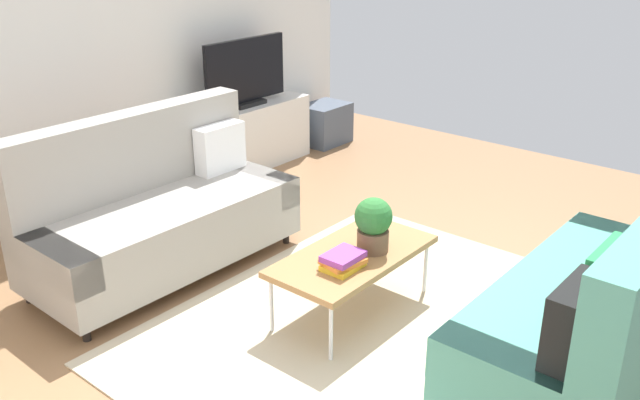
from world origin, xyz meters
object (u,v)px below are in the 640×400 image
object	(u,v)px
table_book_0	(343,266)
couch_beige	(159,210)
tv	(246,73)
bottle_0	(228,104)
storage_trunk	(325,124)
coffee_table	(353,257)
couch_green	(601,309)
vase_0	(196,107)
potted_plant	(373,223)
tv_console	(247,136)
vase_1	(209,103)

from	to	relation	value
table_book_0	couch_beige	bearing A→B (deg)	97.26
tv	bottle_0	xyz separation A→B (m)	(-0.27, -0.02, -0.24)
storage_trunk	table_book_0	xyz separation A→B (m)	(-2.80, -2.44, 0.22)
coffee_table	bottle_0	world-z (taller)	bottle_0
couch_green	vase_0	world-z (taller)	couch_green
potted_plant	vase_0	bearing A→B (deg)	72.51
potted_plant	table_book_0	xyz separation A→B (m)	(-0.30, -0.00, -0.17)
potted_plant	couch_green	bearing A→B (deg)	-82.66
couch_green	vase_0	bearing A→B (deg)	80.90
vase_0	coffee_table	bearing A→B (deg)	-110.15
table_book_0	vase_0	distance (m)	2.84
storage_trunk	table_book_0	distance (m)	3.72
tv	table_book_0	bearing A→B (deg)	-123.98
couch_green	tv_console	distance (m)	4.08
couch_beige	tv_console	xyz separation A→B (m)	(1.89, 1.05, -0.12)
couch_beige	vase_1	xyz separation A→B (m)	(1.47, 1.10, 0.29)
couch_green	table_book_0	bearing A→B (deg)	109.66
table_book_0	vase_0	bearing A→B (deg)	66.64
tv	storage_trunk	xyz separation A→B (m)	(1.10, -0.08, -0.73)
table_book_0	vase_1	distance (m)	2.90
tv_console	potted_plant	xyz separation A→B (m)	(-1.39, -2.54, 0.28)
couch_beige	tv	world-z (taller)	tv
potted_plant	vase_1	distance (m)	2.77
couch_beige	vase_0	world-z (taller)	couch_beige
tv_console	vase_1	size ratio (longest dim) A/B	7.30
couch_beige	bottle_0	xyz separation A→B (m)	(1.62, 1.01, 0.27)
tv_console	tv	distance (m)	0.63
couch_beige	potted_plant	distance (m)	1.58
bottle_0	couch_green	bearing A→B (deg)	-103.94
couch_beige	storage_trunk	bearing A→B (deg)	-161.63
table_book_0	tv_console	bearing A→B (deg)	56.23
couch_beige	table_book_0	size ratio (longest dim) A/B	7.96
tv	storage_trunk	distance (m)	1.32
coffee_table	storage_trunk	bearing A→B (deg)	42.28
tv_console	vase_0	distance (m)	0.71
couch_green	couch_beige	bearing A→B (deg)	103.37
potted_plant	vase_1	world-z (taller)	vase_1
tv_console	storage_trunk	distance (m)	1.11
couch_beige	couch_green	bearing A→B (deg)	104.02
couch_green	storage_trunk	xyz separation A→B (m)	(2.32, 3.79, -0.23)
coffee_table	bottle_0	xyz separation A→B (m)	(1.24, 2.43, 0.32)
potted_plant	vase_0	xyz separation A→B (m)	(0.81, 2.59, 0.13)
tv	storage_trunk	bearing A→B (deg)	-4.16
couch_beige	table_book_0	bearing A→B (deg)	98.05
couch_green	storage_trunk	distance (m)	4.45
potted_plant	tv_console	bearing A→B (deg)	61.19
coffee_table	vase_0	world-z (taller)	vase_0
tv_console	storage_trunk	size ratio (longest dim) A/B	2.69
vase_1	coffee_table	bearing A→B (deg)	-113.29
potted_plant	bottle_0	world-z (taller)	bottle_0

